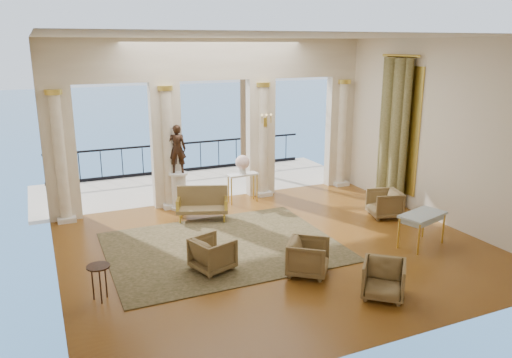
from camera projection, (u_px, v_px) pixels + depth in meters
name	position (u px, v px, depth m)	size (l,w,h in m)	color
floor	(275.00, 247.00, 11.06)	(9.00, 9.00, 0.00)	#50240A
room_walls	(303.00, 126.00, 9.32)	(9.00, 9.00, 9.00)	#F0E2C9
arcade	(215.00, 110.00, 13.74)	(9.00, 0.56, 4.50)	beige
terrace	(196.00, 184.00, 16.18)	(10.00, 3.60, 0.10)	beige
balustrade	(182.00, 160.00, 17.47)	(9.00, 0.06, 1.03)	black
palm_tree	(243.00, 52.00, 16.58)	(2.00, 2.00, 4.50)	#4C3823
sea	(73.00, 125.00, 65.48)	(160.00, 160.00, 0.00)	#2B6291
curtain	(393.00, 133.00, 13.53)	(0.33, 1.40, 4.09)	brown
window_frame	(399.00, 129.00, 13.59)	(0.04, 1.60, 3.40)	gold
wall_sconce	(266.00, 121.00, 14.11)	(0.30, 0.11, 0.33)	gold
rug	(223.00, 247.00, 11.05)	(4.95, 3.85, 0.02)	#2C3016
armchair_a	(308.00, 256.00, 9.67)	(0.75, 0.70, 0.77)	#4F4220
armchair_b	(384.00, 278.00, 8.79)	(0.72, 0.67, 0.74)	#4F4220
armchair_c	(385.00, 203.00, 12.88)	(0.76, 0.71, 0.78)	#4F4220
armchair_d	(213.00, 252.00, 9.86)	(0.72, 0.68, 0.74)	#4F4220
settee	(202.00, 204.00, 12.70)	(1.40, 0.97, 0.85)	#4F4220
game_table	(423.00, 217.00, 10.97)	(1.21, 0.88, 0.75)	#AAC8D6
pedestal	(179.00, 191.00, 13.54)	(0.55, 0.55, 1.01)	silver
statue	(177.00, 149.00, 13.23)	(0.48, 0.31, 1.30)	black
console_table	(243.00, 179.00, 14.03)	(0.89, 0.40, 0.83)	silver
urn	(243.00, 163.00, 13.91)	(0.40, 0.40, 0.53)	white
side_table	(99.00, 271.00, 8.62)	(0.41, 0.41, 0.66)	black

